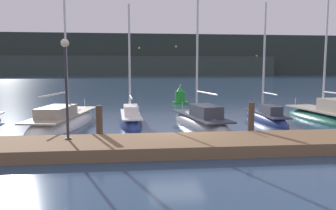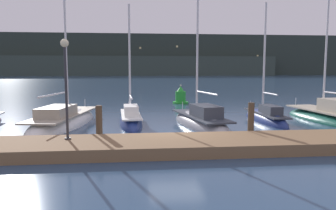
{
  "view_description": "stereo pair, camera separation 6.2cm",
  "coord_description": "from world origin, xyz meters",
  "px_view_note": "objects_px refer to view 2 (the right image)",
  "views": [
    {
      "loc": [
        -1.94,
        -14.58,
        3.23
      ],
      "look_at": [
        0.0,
        3.33,
        1.2
      ],
      "focal_mm": 35.0,
      "sensor_mm": 36.0,
      "label": 1
    },
    {
      "loc": [
        -1.88,
        -14.59,
        3.23
      ],
      "look_at": [
        0.0,
        3.33,
        1.2
      ],
      "focal_mm": 35.0,
      "sensor_mm": 36.0,
      "label": 2
    }
  ],
  "objects_px": {
    "sailboat_berth_3": "(131,122)",
    "sailboat_berth_5": "(266,120)",
    "dock_lamppost": "(66,73)",
    "channel_buoy": "(181,97)",
    "sailboat_berth_6": "(330,119)",
    "sailboat_berth_4": "(200,123)",
    "sailboat_berth_2": "(64,123)"
  },
  "relations": [
    {
      "from": "sailboat_berth_3",
      "to": "dock_lamppost",
      "type": "height_order",
      "value": "sailboat_berth_3"
    },
    {
      "from": "sailboat_berth_2",
      "to": "sailboat_berth_4",
      "type": "relative_size",
      "value": 1.04
    },
    {
      "from": "channel_buoy",
      "to": "sailboat_berth_5",
      "type": "bearing_deg",
      "value": -70.79
    },
    {
      "from": "sailboat_berth_2",
      "to": "channel_buoy",
      "type": "relative_size",
      "value": 6.62
    },
    {
      "from": "sailboat_berth_3",
      "to": "channel_buoy",
      "type": "distance_m",
      "value": 11.8
    },
    {
      "from": "sailboat_berth_6",
      "to": "dock_lamppost",
      "type": "bearing_deg",
      "value": -159.18
    },
    {
      "from": "sailboat_berth_2",
      "to": "sailboat_berth_6",
      "type": "height_order",
      "value": "sailboat_berth_2"
    },
    {
      "from": "channel_buoy",
      "to": "sailboat_berth_6",
      "type": "bearing_deg",
      "value": -56.06
    },
    {
      "from": "sailboat_berth_4",
      "to": "sailboat_berth_6",
      "type": "distance_m",
      "value": 8.13
    },
    {
      "from": "sailboat_berth_3",
      "to": "channel_buoy",
      "type": "height_order",
      "value": "sailboat_berth_3"
    },
    {
      "from": "channel_buoy",
      "to": "sailboat_berth_3",
      "type": "bearing_deg",
      "value": -112.32
    },
    {
      "from": "sailboat_berth_3",
      "to": "sailboat_berth_5",
      "type": "height_order",
      "value": "sailboat_berth_5"
    },
    {
      "from": "sailboat_berth_2",
      "to": "sailboat_berth_5",
      "type": "distance_m",
      "value": 11.99
    },
    {
      "from": "sailboat_berth_3",
      "to": "sailboat_berth_6",
      "type": "distance_m",
      "value": 12.04
    },
    {
      "from": "sailboat_berth_6",
      "to": "channel_buoy",
      "type": "bearing_deg",
      "value": 123.94
    },
    {
      "from": "sailboat_berth_5",
      "to": "dock_lamppost",
      "type": "bearing_deg",
      "value": -150.31
    },
    {
      "from": "sailboat_berth_2",
      "to": "sailboat_berth_4",
      "type": "height_order",
      "value": "sailboat_berth_2"
    },
    {
      "from": "sailboat_berth_4",
      "to": "sailboat_berth_5",
      "type": "distance_m",
      "value": 4.41
    },
    {
      "from": "sailboat_berth_4",
      "to": "sailboat_berth_5",
      "type": "relative_size",
      "value": 1.41
    },
    {
      "from": "sailboat_berth_2",
      "to": "sailboat_berth_3",
      "type": "bearing_deg",
      "value": -1.73
    },
    {
      "from": "sailboat_berth_4",
      "to": "channel_buoy",
      "type": "distance_m",
      "value": 11.79
    },
    {
      "from": "sailboat_berth_3",
      "to": "dock_lamppost",
      "type": "bearing_deg",
      "value": -112.46
    },
    {
      "from": "sailboat_berth_3",
      "to": "channel_buoy",
      "type": "relative_size",
      "value": 4.35
    },
    {
      "from": "sailboat_berth_2",
      "to": "dock_lamppost",
      "type": "distance_m",
      "value": 6.78
    },
    {
      "from": "dock_lamppost",
      "to": "sailboat_berth_2",
      "type": "bearing_deg",
      "value": 103.14
    },
    {
      "from": "sailboat_berth_4",
      "to": "channel_buoy",
      "type": "xyz_separation_m",
      "value": [
        0.55,
        11.77,
        0.5
      ]
    },
    {
      "from": "sailboat_berth_5",
      "to": "sailboat_berth_6",
      "type": "height_order",
      "value": "sailboat_berth_6"
    },
    {
      "from": "sailboat_berth_6",
      "to": "dock_lamppost",
      "type": "relative_size",
      "value": 2.72
    },
    {
      "from": "sailboat_berth_6",
      "to": "dock_lamppost",
      "type": "distance_m",
      "value": 15.73
    },
    {
      "from": "sailboat_berth_3",
      "to": "sailboat_berth_5",
      "type": "xyz_separation_m",
      "value": [
        8.2,
        0.22,
        -0.01
      ]
    },
    {
      "from": "dock_lamppost",
      "to": "sailboat_berth_6",
      "type": "bearing_deg",
      "value": 20.82
    },
    {
      "from": "sailboat_berth_3",
      "to": "channel_buoy",
      "type": "bearing_deg",
      "value": 67.68
    }
  ]
}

